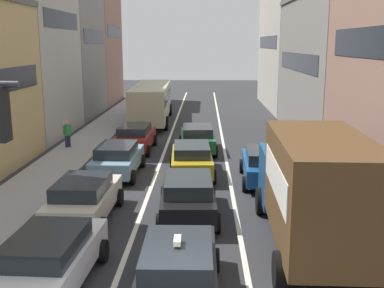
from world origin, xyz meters
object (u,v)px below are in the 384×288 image
object	(u,v)px
sedan_left_lane_front	(50,258)
taxi_centre_lane_front	(178,270)
bus_mid_queue_primary	(151,100)
sedan_left_lane_fourth	(135,137)
sedan_right_lane_behind_truck	(265,165)
wagon_left_lane_second	(84,198)
pedestrian_near_kerb	(67,133)
sedan_left_lane_third	(118,159)
sedan_centre_lane_second	(188,195)
coupe_centre_lane_fourth	(197,138)
hatchback_centre_lane_third	(192,158)
removalist_box_truck	(313,186)

from	to	relation	value
sedan_left_lane_front	taxi_centre_lane_front	bearing A→B (deg)	-96.58
taxi_centre_lane_front	bus_mid_queue_primary	size ratio (longest dim) A/B	0.41
sedan_left_lane_fourth	sedan_right_lane_behind_truck	bearing A→B (deg)	-130.96
wagon_left_lane_second	sedan_right_lane_behind_truck	distance (m)	8.26
taxi_centre_lane_front	bus_mid_queue_primary	world-z (taller)	bus_mid_queue_primary
sedan_left_lane_front	pedestrian_near_kerb	distance (m)	16.15
wagon_left_lane_second	sedan_right_lane_behind_truck	xyz separation A→B (m)	(6.78, 4.72, 0.00)
wagon_left_lane_second	bus_mid_queue_primary	xyz separation A→B (m)	(0.08, 20.33, 0.96)
sedan_left_lane_third	sedan_right_lane_behind_truck	distance (m)	6.71
wagon_left_lane_second	bus_mid_queue_primary	size ratio (longest dim) A/B	0.41
taxi_centre_lane_front	sedan_centre_lane_second	size ratio (longest dim) A/B	0.99
sedan_centre_lane_second	bus_mid_queue_primary	distance (m)	20.27
sedan_left_lane_front	coupe_centre_lane_fourth	size ratio (longest dim) A/B	1.00
wagon_left_lane_second	sedan_right_lane_behind_truck	bearing A→B (deg)	-54.19
sedan_left_lane_front	sedan_left_lane_fourth	size ratio (longest dim) A/B	1.01
hatchback_centre_lane_third	coupe_centre_lane_fourth	world-z (taller)	same
sedan_right_lane_behind_truck	pedestrian_near_kerb	bearing A→B (deg)	61.13
wagon_left_lane_second	coupe_centre_lane_fourth	xyz separation A→B (m)	(3.74, 10.56, 0.00)
sedan_left_lane_third	coupe_centre_lane_fourth	xyz separation A→B (m)	(3.60, 4.93, 0.00)
wagon_left_lane_second	sedan_right_lane_behind_truck	size ratio (longest dim) A/B	0.99
sedan_left_lane_front	wagon_left_lane_second	world-z (taller)	same
hatchback_centre_lane_third	sedan_left_lane_third	world-z (taller)	same
removalist_box_truck	taxi_centre_lane_front	bearing A→B (deg)	129.68
pedestrian_near_kerb	sedan_left_lane_fourth	bearing A→B (deg)	-141.99
sedan_centre_lane_second	coupe_centre_lane_fourth	size ratio (longest dim) A/B	1.00
removalist_box_truck	taxi_centre_lane_front	world-z (taller)	removalist_box_truck
sedan_centre_lane_second	sedan_right_lane_behind_truck	distance (m)	5.40
sedan_left_lane_front	sedan_centre_lane_second	xyz separation A→B (m)	(3.25, 5.03, 0.00)
sedan_centre_lane_second	hatchback_centre_lane_third	distance (m)	5.35
bus_mid_queue_primary	wagon_left_lane_second	bearing A→B (deg)	177.92
sedan_right_lane_behind_truck	bus_mid_queue_primary	size ratio (longest dim) A/B	0.41
hatchback_centre_lane_third	sedan_left_lane_front	bearing A→B (deg)	160.01
sedan_left_lane_front	removalist_box_truck	bearing A→B (deg)	-68.06
taxi_centre_lane_front	sedan_left_lane_fourth	size ratio (longest dim) A/B	0.99
taxi_centre_lane_front	bus_mid_queue_primary	xyz separation A→B (m)	(-3.45, 25.50, 0.96)
removalist_box_truck	sedan_left_lane_fourth	bearing A→B (deg)	30.07
sedan_right_lane_behind_truck	sedan_left_lane_fourth	bearing A→B (deg)	49.57
coupe_centre_lane_fourth	sedan_right_lane_behind_truck	xyz separation A→B (m)	(3.05, -5.83, 0.00)
removalist_box_truck	sedan_centre_lane_second	xyz separation A→B (m)	(-3.70, 2.60, -1.18)
sedan_left_lane_front	sedan_left_lane_third	distance (m)	10.28
hatchback_centre_lane_third	sedan_left_lane_fourth	world-z (taller)	same
pedestrian_near_kerb	sedan_centre_lane_second	bearing A→B (deg)	166.47
removalist_box_truck	pedestrian_near_kerb	xyz separation A→B (m)	(-11.00, 13.20, -1.03)
taxi_centre_lane_front	wagon_left_lane_second	bearing A→B (deg)	33.91
taxi_centre_lane_front	sedan_left_lane_fourth	world-z (taller)	taxi_centre_lane_front
hatchback_centre_lane_third	sedan_left_lane_third	size ratio (longest dim) A/B	1.01
sedan_left_lane_front	coupe_centre_lane_fourth	world-z (taller)	same
pedestrian_near_kerb	sedan_left_lane_front	bearing A→B (deg)	146.45
sedan_left_lane_front	sedan_left_lane_third	world-z (taller)	same
hatchback_centre_lane_third	removalist_box_truck	bearing A→B (deg)	-157.62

